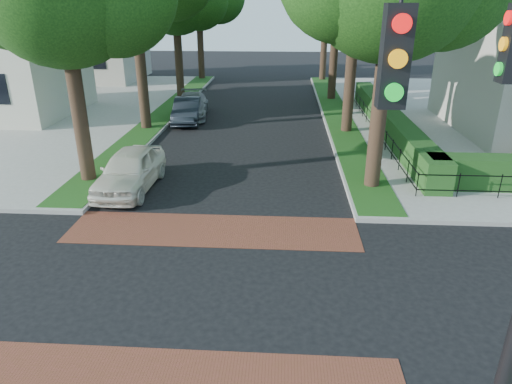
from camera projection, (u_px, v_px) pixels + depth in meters
ground at (194, 290)px, 11.25m from camera, size 120.00×120.00×0.00m
crosswalk_far at (213, 230)px, 14.20m from camera, size 9.00×2.20×0.01m
grass_strip_ne at (337, 113)px, 28.48m from camera, size 1.60×29.80×0.02m
grass_strip_nw at (166, 111)px, 29.10m from camera, size 1.60×29.80×0.02m
hedge_main_road at (388, 120)px, 24.35m from camera, size 1.00×18.00×1.20m
fence_main_road at (373, 123)px, 24.45m from camera, size 0.06×18.00×0.90m
house_left_far at (84, 22)px, 39.69m from camera, size 10.00×9.00×10.14m
parked_car_front at (130, 170)px, 17.08m from camera, size 1.90×4.51×1.52m
parked_car_middle at (187, 110)px, 26.85m from camera, size 1.89×4.36×1.39m
parked_car_rear at (192, 106)px, 28.14m from camera, size 2.46×4.93×1.38m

